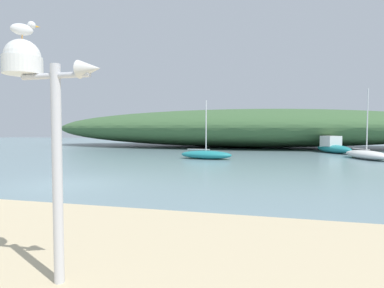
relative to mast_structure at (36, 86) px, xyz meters
The scene contains 7 objects.
ground_plane 8.84m from the mast_structure, 123.09° to the left, with size 120.00×120.00×0.00m, color gray.
distant_hill 34.74m from the mast_structure, 90.90° to the left, with size 48.83×15.87×4.49m, color #3D6038.
mast_structure is the anchor object (origin of this frame).
seagull_on_radar 0.72m from the mast_structure, behind, with size 0.28×0.29×0.24m.
motorboat_outer_mooring 27.86m from the mast_structure, 72.83° to the left, with size 3.17×4.56×1.51m.
sailboat_far_left 22.93m from the mast_structure, 65.80° to the left, with size 2.81×4.52×4.94m.
sailboat_off_point 18.46m from the mast_structure, 94.95° to the left, with size 3.81×1.68×4.10m.
Camera 1 is at (7.37, -10.31, 2.07)m, focal length 29.17 mm.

